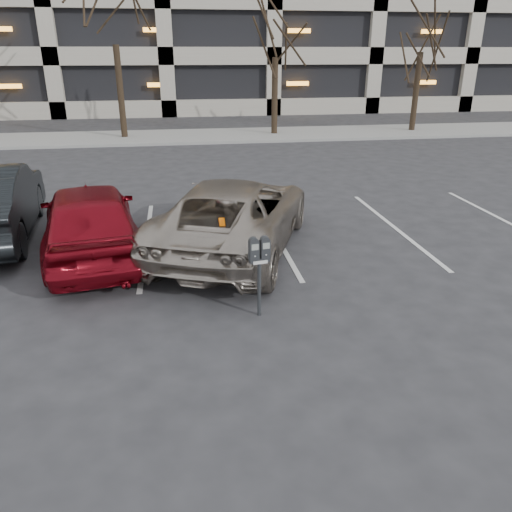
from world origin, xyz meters
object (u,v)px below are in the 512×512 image
at_px(tree_c, 276,5).
at_px(parking_meter, 259,257).
at_px(suv_silver, 233,214).
at_px(car_red, 90,220).

relative_size(tree_c, parking_meter, 6.24).
bearing_deg(parking_meter, suv_silver, 81.59).
distance_m(parking_meter, suv_silver, 2.89).
relative_size(suv_silver, car_red, 1.31).
xyz_separation_m(tree_c, car_red, (-6.38, -14.40, -4.89)).
xyz_separation_m(tree_c, suv_silver, (-3.60, -14.42, -4.91)).
bearing_deg(tree_c, car_red, -113.89).
relative_size(tree_c, suv_silver, 1.37).
height_order(suv_silver, car_red, car_red).
bearing_deg(suv_silver, car_red, 21.19).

